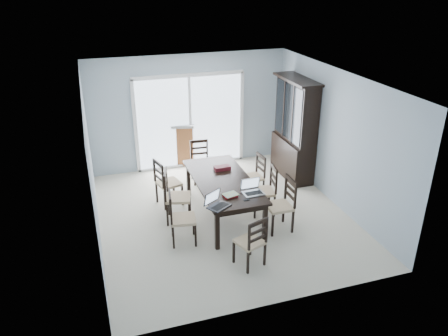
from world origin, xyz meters
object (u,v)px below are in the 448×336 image
(laptop_dark, at_px, (219,204))
(game_box, at_px, (222,168))
(chair_end_far, at_px, (200,157))
(chair_right_near, at_px, (284,199))
(china_hutch, at_px, (294,130))
(laptop_silver, at_px, (253,191))
(cell_phone, at_px, (247,200))
(dining_table, at_px, (223,184))
(chair_right_far, at_px, (256,171))
(chair_left_mid, at_px, (172,191))
(chair_left_far, at_px, (164,178))
(hot_tub, at_px, (155,135))
(chair_end_near, at_px, (253,237))
(chair_right_mid, at_px, (268,185))
(chair_left_near, at_px, (177,212))

(laptop_dark, bearing_deg, game_box, 38.11)
(chair_end_far, bearing_deg, chair_right_near, 114.59)
(china_hutch, bearing_deg, chair_end_far, 169.19)
(laptop_silver, bearing_deg, cell_phone, -139.54)
(dining_table, xyz_separation_m, game_box, (0.12, 0.42, 0.11))
(chair_right_far, bearing_deg, chair_left_mid, 98.73)
(chair_left_far, height_order, cell_phone, chair_left_far)
(chair_right_far, bearing_deg, chair_left_far, 79.51)
(hot_tub, bearing_deg, laptop_dark, -85.66)
(chair_left_mid, distance_m, laptop_dark, 1.21)
(china_hutch, distance_m, chair_end_near, 3.58)
(chair_left_mid, distance_m, hot_tub, 3.31)
(china_hutch, relative_size, cell_phone, 22.07)
(chair_end_near, distance_m, laptop_dark, 0.81)
(china_hutch, xyz_separation_m, chair_left_far, (-2.98, -0.51, -0.49))
(chair_right_near, bearing_deg, dining_table, 50.06)
(laptop_dark, relative_size, laptop_silver, 1.19)
(hot_tub, bearing_deg, chair_right_mid, -66.65)
(chair_left_mid, bearing_deg, laptop_silver, 72.39)
(chair_left_mid, bearing_deg, chair_right_mid, 97.12)
(chair_right_far, distance_m, laptop_dark, 2.00)
(chair_right_mid, relative_size, laptop_dark, 2.51)
(chair_right_near, relative_size, cell_phone, 11.28)
(chair_end_near, height_order, cell_phone, chair_end_near)
(chair_end_near, bearing_deg, dining_table, 69.05)
(game_box, bearing_deg, chair_end_far, 95.48)
(chair_right_mid, bearing_deg, dining_table, 89.62)
(chair_right_near, xyz_separation_m, chair_end_far, (-0.89, 2.38, -0.05))
(chair_end_near, relative_size, laptop_silver, 2.77)
(game_box, xyz_separation_m, hot_tub, (-0.81, 3.00, -0.28))
(chair_end_near, distance_m, cell_phone, 0.82)
(chair_right_far, xyz_separation_m, laptop_dark, (-1.26, -1.53, 0.28))
(chair_left_mid, bearing_deg, game_box, 121.19)
(chair_end_near, height_order, game_box, chair_end_near)
(cell_phone, bearing_deg, chair_left_mid, 135.68)
(china_hutch, relative_size, hot_tub, 0.96)
(chair_end_far, relative_size, game_box, 3.42)
(chair_right_far, xyz_separation_m, laptop_silver, (-0.57, -1.28, 0.28))
(chair_left_near, height_order, chair_right_far, chair_left_near)
(laptop_dark, bearing_deg, china_hutch, 10.12)
(chair_end_near, distance_m, laptop_silver, 1.05)
(laptop_dark, distance_m, cell_phone, 0.51)
(laptop_silver, relative_size, hot_tub, 0.16)
(chair_right_near, height_order, laptop_dark, chair_right_near)
(chair_left_mid, bearing_deg, chair_left_far, -161.24)
(game_box, bearing_deg, dining_table, -105.43)
(dining_table, height_order, chair_left_far, chair_left_far)
(chair_left_far, height_order, chair_end_far, chair_left_far)
(dining_table, height_order, hot_tub, hot_tub)
(chair_end_far, bearing_deg, chair_left_near, 70.35)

